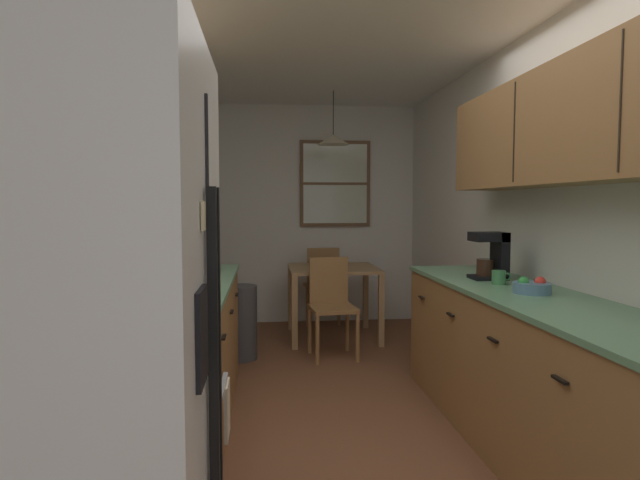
% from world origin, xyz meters
% --- Properties ---
extents(ground_plane, '(12.00, 12.00, 0.00)m').
position_xyz_m(ground_plane, '(0.00, 1.00, 0.00)').
color(ground_plane, brown).
extents(wall_left, '(0.10, 9.00, 2.55)m').
position_xyz_m(wall_left, '(-1.35, 1.00, 1.27)').
color(wall_left, silver).
rests_on(wall_left, ground).
extents(wall_right, '(0.10, 9.00, 2.55)m').
position_xyz_m(wall_right, '(1.35, 1.00, 1.27)').
color(wall_right, silver).
rests_on(wall_right, ground).
extents(wall_back, '(4.40, 0.10, 2.55)m').
position_xyz_m(wall_back, '(0.00, 3.65, 1.27)').
color(wall_back, silver).
rests_on(wall_back, ground).
extents(ceiling_slab, '(4.40, 9.00, 0.08)m').
position_xyz_m(ceiling_slab, '(0.00, 1.00, 2.59)').
color(ceiling_slab, white).
extents(refrigerator, '(0.71, 0.82, 1.82)m').
position_xyz_m(refrigerator, '(-0.96, -1.21, 0.91)').
color(refrigerator, white).
rests_on(refrigerator, ground).
extents(stove_range, '(0.66, 0.60, 1.10)m').
position_xyz_m(stove_range, '(-0.99, -0.48, 0.47)').
color(stove_range, black).
rests_on(stove_range, ground).
extents(microwave_over_range, '(0.39, 0.63, 0.32)m').
position_xyz_m(microwave_over_range, '(-1.11, -0.48, 1.62)').
color(microwave_over_range, white).
extents(counter_left, '(0.64, 1.98, 0.90)m').
position_xyz_m(counter_left, '(-1.00, 0.81, 0.45)').
color(counter_left, olive).
rests_on(counter_left, ground).
extents(upper_cabinets_left, '(0.33, 2.06, 0.64)m').
position_xyz_m(upper_cabinets_left, '(-1.14, 0.76, 1.80)').
color(upper_cabinets_left, olive).
extents(counter_right, '(0.64, 3.12, 0.90)m').
position_xyz_m(counter_right, '(1.00, -0.05, 0.45)').
color(counter_right, olive).
rests_on(counter_right, ground).
extents(upper_cabinets_right, '(0.33, 2.80, 0.63)m').
position_xyz_m(upper_cabinets_right, '(1.14, -0.10, 1.81)').
color(upper_cabinets_right, olive).
extents(dining_table, '(0.90, 0.86, 0.75)m').
position_xyz_m(dining_table, '(0.23, 2.79, 0.63)').
color(dining_table, '#A87F51').
rests_on(dining_table, ground).
extents(dining_chair_near, '(0.44, 0.44, 0.90)m').
position_xyz_m(dining_chair_near, '(0.13, 2.16, 0.50)').
color(dining_chair_near, olive).
rests_on(dining_chair_near, ground).
extents(dining_chair_far, '(0.42, 0.42, 0.90)m').
position_xyz_m(dining_chair_far, '(0.18, 3.43, 0.50)').
color(dining_chair_far, olive).
rests_on(dining_chair_far, ground).
extents(pendant_light, '(0.32, 0.32, 0.54)m').
position_xyz_m(pendant_light, '(0.23, 2.79, 2.06)').
color(pendant_light, black).
extents(back_window, '(0.83, 0.05, 1.01)m').
position_xyz_m(back_window, '(0.35, 3.58, 1.64)').
color(back_window, brown).
extents(trash_bin, '(0.30, 0.30, 0.66)m').
position_xyz_m(trash_bin, '(-0.70, 2.13, 0.33)').
color(trash_bin, '#3F3F42').
rests_on(trash_bin, ground).
extents(storage_canister, '(0.12, 0.12, 0.16)m').
position_xyz_m(storage_canister, '(-1.00, -0.06, 0.98)').
color(storage_canister, '#D84C19').
rests_on(storage_canister, counter_left).
extents(dish_towel, '(0.02, 0.16, 0.24)m').
position_xyz_m(dish_towel, '(-0.64, -0.33, 0.50)').
color(dish_towel, beige).
extents(coffee_maker, '(0.22, 0.18, 0.31)m').
position_xyz_m(coffee_maker, '(1.03, 0.72, 1.06)').
color(coffee_maker, black).
rests_on(coffee_maker, counter_right).
extents(mug_spare, '(0.12, 0.08, 0.09)m').
position_xyz_m(mug_spare, '(0.97, 0.50, 0.94)').
color(mug_spare, '#3F7F4C').
rests_on(mug_spare, counter_right).
extents(fruit_bowl, '(0.21, 0.21, 0.09)m').
position_xyz_m(fruit_bowl, '(1.01, 0.17, 0.94)').
color(fruit_bowl, '#597F9E').
rests_on(fruit_bowl, counter_right).
extents(table_serving_bowl, '(0.21, 0.21, 0.06)m').
position_xyz_m(table_serving_bowl, '(0.21, 2.84, 0.78)').
color(table_serving_bowl, '#4C7299').
rests_on(table_serving_bowl, dining_table).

